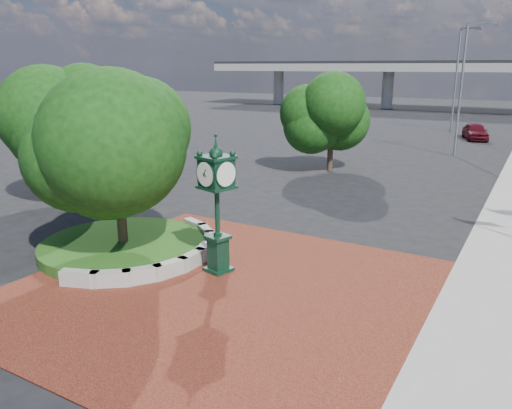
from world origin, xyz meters
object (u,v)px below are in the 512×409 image
object	(u,v)px
street_lamp_far	(459,72)
post_clock	(217,200)
parked_car	(475,131)
street_lamp_near	(465,80)

from	to	relation	value
street_lamp_far	post_clock	bearing A→B (deg)	-90.68
post_clock	street_lamp_far	world-z (taller)	street_lamp_far
post_clock	parked_car	size ratio (longest dim) A/B	1.01
parked_car	street_lamp_near	bearing A→B (deg)	-107.66
parked_car	street_lamp_near	xyz separation A→B (m)	(0.05, -10.35, 4.94)
post_clock	street_lamp_far	xyz separation A→B (m)	(0.51, 43.10, 3.57)
street_lamp_near	parked_car	bearing A→B (deg)	90.26
parked_car	street_lamp_far	bearing A→B (deg)	101.20
post_clock	street_lamp_near	distance (m)	28.19
post_clock	parked_car	world-z (taller)	post_clock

